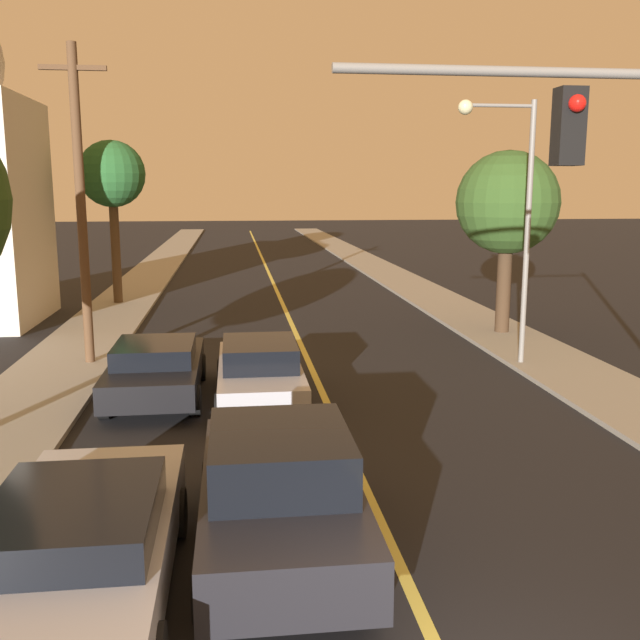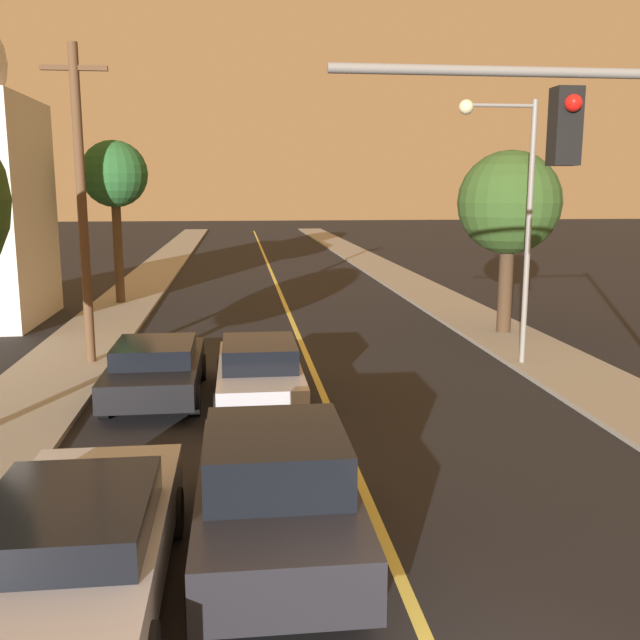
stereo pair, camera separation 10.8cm
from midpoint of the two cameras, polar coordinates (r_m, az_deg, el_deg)
road_surface at (r=41.15m, az=-4.34°, el=4.09°), size 10.15×80.00×0.01m
sidewalk_left at (r=41.34m, az=-13.15°, el=3.95°), size 2.50×80.00×0.12m
sidewalk_right at (r=41.91m, az=4.35°, el=4.28°), size 2.50×80.00×0.12m
car_near_lane_front at (r=9.19m, az=-3.61°, el=-13.39°), size 2.04×4.57×1.65m
car_near_lane_second at (r=15.29m, az=-5.05°, el=-4.06°), size 1.86×4.52×1.38m
car_outer_lane_front at (r=8.51m, az=-19.04°, el=-16.76°), size 2.05×4.83×1.36m
car_outer_lane_second at (r=16.01m, az=-13.16°, el=-3.76°), size 2.01×4.44×1.28m
streetlamp_right at (r=18.51m, az=14.84°, el=9.64°), size 1.97×0.36×6.55m
utility_pole_left at (r=18.98m, az=-18.76°, el=8.98°), size 1.60×0.24×7.90m
tree_left_far at (r=29.01m, az=-16.42°, el=10.99°), size 2.55×2.55×6.26m
tree_right_near at (r=22.70m, az=14.64°, el=8.98°), size 3.13×3.13×5.58m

